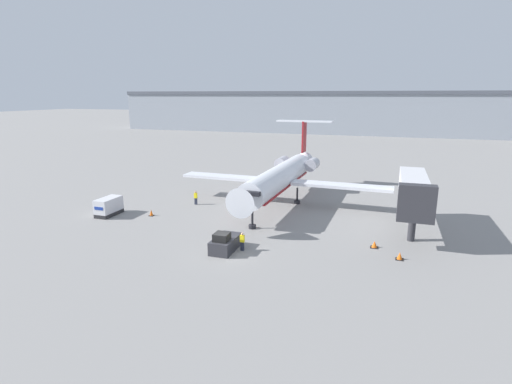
% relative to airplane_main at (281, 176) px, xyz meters
% --- Properties ---
extents(ground_plane, '(600.00, 600.00, 0.00)m').
position_rel_airplane_main_xyz_m(ground_plane, '(-0.39, -18.07, -3.66)').
color(ground_plane, gray).
extents(terminal_building, '(180.00, 16.80, 15.16)m').
position_rel_airplane_main_xyz_m(terminal_building, '(-0.39, 101.93, 3.94)').
color(terminal_building, '#8C939E').
rests_on(terminal_building, ground).
extents(airplane_main, '(27.80, 27.38, 10.03)m').
position_rel_airplane_main_xyz_m(airplane_main, '(0.00, 0.00, 0.00)').
color(airplane_main, silver).
rests_on(airplane_main, ground).
extents(pushback_tug, '(1.87, 3.73, 1.91)m').
position_rel_airplane_main_xyz_m(pushback_tug, '(-0.63, -17.24, -2.95)').
color(pushback_tug, '#2D2D33').
rests_on(pushback_tug, ground).
extents(luggage_cart, '(1.66, 3.44, 2.08)m').
position_rel_airplane_main_xyz_m(luggage_cart, '(-17.97, -11.42, -2.62)').
color(luggage_cart, '#232326').
rests_on(luggage_cart, ground).
extents(worker_near_tug, '(0.40, 0.24, 1.73)m').
position_rel_airplane_main_xyz_m(worker_near_tug, '(0.87, -16.81, -2.76)').
color(worker_near_tug, '#232838').
rests_on(worker_near_tug, ground).
extents(worker_by_wing, '(0.40, 0.25, 1.78)m').
position_rel_airplane_main_xyz_m(worker_by_wing, '(-10.38, -3.90, -2.73)').
color(worker_by_wing, '#232838').
rests_on(worker_by_wing, ground).
extents(traffic_cone_left, '(0.56, 0.56, 0.75)m').
position_rel_airplane_main_xyz_m(traffic_cone_left, '(-13.08, -10.08, -3.30)').
color(traffic_cone_left, black).
rests_on(traffic_cone_left, ground).
extents(traffic_cone_right, '(0.73, 0.73, 0.63)m').
position_rel_airplane_main_xyz_m(traffic_cone_right, '(12.30, -12.22, -3.37)').
color(traffic_cone_right, black).
rests_on(traffic_cone_right, ground).
extents(traffic_cone_mid, '(0.67, 0.67, 0.65)m').
position_rel_airplane_main_xyz_m(traffic_cone_mid, '(14.50, -14.39, -3.36)').
color(traffic_cone_mid, black).
rests_on(traffic_cone_mid, ground).
extents(jet_bridge, '(3.20, 12.30, 6.19)m').
position_rel_airplane_main_xyz_m(jet_bridge, '(15.60, -6.77, 0.79)').
color(jet_bridge, '#2D2D33').
rests_on(jet_bridge, ground).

